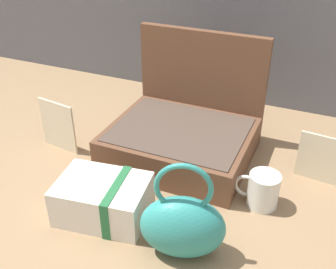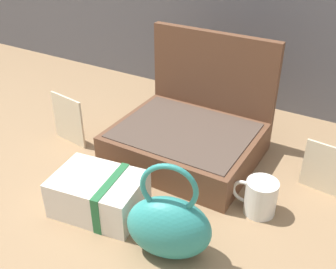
{
  "view_description": "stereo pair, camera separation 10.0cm",
  "coord_description": "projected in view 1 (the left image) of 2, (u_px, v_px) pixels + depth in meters",
  "views": [
    {
      "loc": [
        0.33,
        -0.81,
        0.67
      ],
      "look_at": [
        -0.02,
        -0.02,
        0.15
      ],
      "focal_mm": 42.91,
      "sensor_mm": 36.0,
      "label": 1
    },
    {
      "loc": [
        0.42,
        -0.76,
        0.67
      ],
      "look_at": [
        -0.02,
        -0.02,
        0.15
      ],
      "focal_mm": 42.91,
      "sensor_mm": 36.0,
      "label": 2
    }
  ],
  "objects": [
    {
      "name": "ground_plane",
      "position": [
        177.0,
        180.0,
        1.09
      ],
      "size": [
        6.0,
        6.0,
        0.0
      ],
      "primitive_type": "plane",
      "color": "#8C6D4C"
    },
    {
      "name": "poster_card_right",
      "position": [
        320.0,
        158.0,
        1.06
      ],
      "size": [
        0.11,
        0.02,
        0.14
      ],
      "primitive_type": "cube",
      "rotation": [
        0.0,
        0.0,
        -0.11
      ],
      "color": "beige",
      "rests_on": "ground_plane"
    },
    {
      "name": "cream_toiletry_bag",
      "position": [
        104.0,
        199.0,
        0.95
      ],
      "size": [
        0.23,
        0.18,
        0.1
      ],
      "color": "silver",
      "rests_on": "ground_plane"
    },
    {
      "name": "coffee_mug",
      "position": [
        262.0,
        190.0,
        0.98
      ],
      "size": [
        0.11,
        0.08,
        0.09
      ],
      "color": "silver",
      "rests_on": "ground_plane"
    },
    {
      "name": "teal_pouch_handbag",
      "position": [
        183.0,
        225.0,
        0.83
      ],
      "size": [
        0.2,
        0.14,
        0.24
      ],
      "color": "teal",
      "rests_on": "ground_plane"
    },
    {
      "name": "info_card_left",
      "position": [
        58.0,
        126.0,
        1.19
      ],
      "size": [
        0.13,
        0.02,
        0.15
      ],
      "primitive_type": "cube",
      "rotation": [
        0.0,
        0.0,
        -0.14
      ],
      "color": "beige",
      "rests_on": "ground_plane"
    },
    {
      "name": "open_suitcase",
      "position": [
        184.0,
        131.0,
        1.17
      ],
      "size": [
        0.39,
        0.34,
        0.33
      ],
      "color": "brown",
      "rests_on": "ground_plane"
    }
  ]
}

